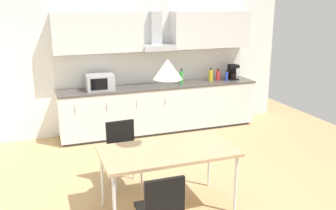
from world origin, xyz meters
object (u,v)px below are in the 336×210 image
object	(u,v)px
coffee_maker	(233,72)
chair_far_left	(123,147)
dining_table	(168,153)
chair_near_left	(161,207)
pendant_lamp	(168,69)
bottle_yellow	(211,75)
microwave	(100,82)
bottle_green	(181,77)
bottle_red	(218,75)
bottle_blue	(226,76)

from	to	relation	value
coffee_maker	chair_far_left	distance (m)	3.37
dining_table	chair_near_left	xyz separation A→B (m)	(-0.35, -0.79, -0.18)
chair_far_left	pendant_lamp	world-z (taller)	pendant_lamp
chair_near_left	bottle_yellow	bearing A→B (deg)	57.69
bottle_yellow	dining_table	distance (m)	3.32
dining_table	bottle_yellow	bearing A→B (deg)	55.45
microwave	chair_near_left	bearing A→B (deg)	-90.84
bottle_yellow	coffee_maker	bearing A→B (deg)	-0.35
bottle_yellow	pendant_lamp	world-z (taller)	pendant_lamp
chair_far_left	coffee_maker	bearing A→B (deg)	35.53
coffee_maker	chair_far_left	xyz separation A→B (m)	(-2.71, -1.93, -0.50)
coffee_maker	pendant_lamp	bearing A→B (deg)	-130.88
microwave	bottle_yellow	distance (m)	2.17
microwave	bottle_green	world-z (taller)	bottle_green
chair_far_left	chair_near_left	world-z (taller)	same
dining_table	bottle_red	bearing A→B (deg)	53.32
bottle_red	chair_near_left	bearing A→B (deg)	-124.09
coffee_maker	bottle_red	bearing A→B (deg)	174.96
bottle_yellow	chair_near_left	bearing A→B (deg)	-122.31
microwave	pendant_lamp	distance (m)	2.79
bottle_green	bottle_blue	size ratio (longest dim) A/B	1.40
coffee_maker	bottle_blue	distance (m)	0.21
coffee_maker	bottle_green	size ratio (longest dim) A/B	0.99
dining_table	pendant_lamp	distance (m)	0.98
bottle_red	dining_table	xyz separation A→B (m)	(-2.05, -2.75, -0.28)
microwave	bottle_red	distance (m)	2.35
bottle_blue	pendant_lamp	size ratio (longest dim) A/B	0.67
bottle_yellow	chair_far_left	bearing A→B (deg)	-138.99
microwave	pendant_lamp	bearing A→B (deg)	-83.75
dining_table	chair_near_left	size ratio (longest dim) A/B	1.77
chair_near_left	pendant_lamp	distance (m)	1.45
coffee_maker	bottle_blue	xyz separation A→B (m)	(-0.18, -0.08, -0.06)
coffee_maker	dining_table	xyz separation A→B (m)	(-2.36, -2.72, -0.33)
pendant_lamp	microwave	bearing A→B (deg)	96.25
bottle_blue	chair_far_left	size ratio (longest dim) A/B	0.25
bottle_red	dining_table	world-z (taller)	bottle_red
bottle_yellow	pendant_lamp	xyz separation A→B (m)	(-1.88, -2.73, 0.69)
dining_table	chair_far_left	distance (m)	0.88
pendant_lamp	dining_table	bearing A→B (deg)	-26.57
bottle_blue	chair_near_left	world-z (taller)	bottle_blue
coffee_maker	bottle_yellow	size ratio (longest dim) A/B	1.15
chair_near_left	microwave	bearing A→B (deg)	89.16
coffee_maker	bottle_red	xyz separation A→B (m)	(-0.31, 0.03, -0.05)
microwave	bottle_blue	size ratio (longest dim) A/B	2.22
microwave	bottle_green	distance (m)	1.52
microwave	bottle_red	world-z (taller)	microwave
bottle_green	dining_table	distance (m)	2.94
bottle_blue	dining_table	size ratio (longest dim) A/B	0.14
bottle_green	chair_near_left	distance (m)	3.81
chair_near_left	bottle_green	bearing A→B (deg)	65.39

